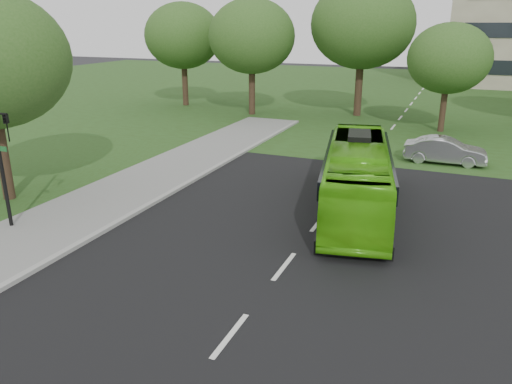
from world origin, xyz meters
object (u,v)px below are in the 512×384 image
tree_park_a (252,36)px  sedan (445,151)px  tree_park_c (449,59)px  bus (357,177)px  traffic_light (3,156)px  tree_park_b (363,24)px  tree_park_f (183,36)px

tree_park_a → sedan: size_ratio=2.15×
tree_park_a → sedan: tree_park_a is taller
tree_park_c → bus: size_ratio=0.73×
sedan → traffic_light: traffic_light is taller
bus → sedan: 9.61m
tree_park_b → tree_park_c: bearing=-30.5°
tree_park_f → traffic_light: tree_park_f is taller
tree_park_a → tree_park_c: 15.19m
tree_park_a → bus: size_ratio=0.91×
tree_park_a → tree_park_b: bearing=18.4°
sedan → tree_park_b: bearing=29.7°
bus → traffic_light: (-11.35, -6.95, 1.44)m
tree_park_a → sedan: (15.78, -10.03, -5.56)m
bus → traffic_light: size_ratio=2.09×
tree_park_f → bus: (20.36, -21.18, -4.77)m
bus → sedan: bearing=60.5°
tree_park_b → tree_park_f: 15.93m
tree_park_a → tree_park_c: tree_park_a is taller
tree_park_a → bus: tree_park_a is taller
bus → sedan: (3.00, 9.10, -0.71)m
tree_park_f → sedan: size_ratio=2.11×
tree_park_a → tree_park_b: tree_park_b is taller
tree_park_b → tree_park_f: bearing=-177.4°
tree_park_b → traffic_light: bearing=-103.4°
sedan → traffic_light: bearing=137.5°
tree_park_a → tree_park_c: bearing=-4.7°
tree_park_b → tree_park_f: tree_park_b is taller
traffic_light → tree_park_c: bearing=44.3°
tree_park_f → tree_park_a: bearing=-15.1°
tree_park_c → bus: (-2.31, -17.89, -3.60)m
tree_park_a → tree_park_f: (-7.59, 2.05, -0.08)m
tree_park_b → bus: 23.09m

